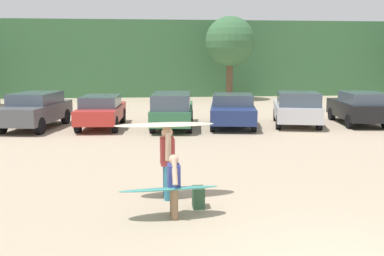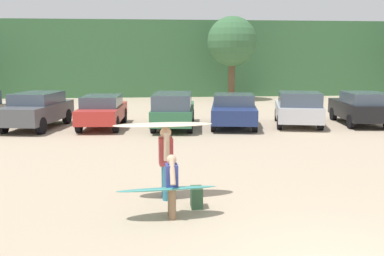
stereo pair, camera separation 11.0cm
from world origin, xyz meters
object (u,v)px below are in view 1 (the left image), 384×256
object	(u,v)px
parked_car_red	(101,110)
parked_car_silver	(297,108)
parked_car_dark_gray	(35,109)
parked_car_black	(359,107)
person_adult	(167,158)
surfboard_teal	(169,189)
parked_car_forest_green	(172,109)
backpack_dropped	(198,197)
person_child	(174,182)
surfboard_cream	(165,125)
parked_car_navy	(233,110)

from	to	relation	value
parked_car_red	parked_car_silver	bearing A→B (deg)	-88.82
parked_car_dark_gray	parked_car_red	distance (m)	2.87
parked_car_black	person_adult	size ratio (longest dim) A/B	2.59
parked_car_silver	parked_car_red	bearing A→B (deg)	101.13
parked_car_red	surfboard_teal	xyz separation A→B (m)	(2.38, -11.67, -0.18)
parked_car_silver	surfboard_teal	xyz separation A→B (m)	(-6.48, -11.24, -0.22)
parked_car_forest_green	backpack_dropped	xyz separation A→B (m)	(-0.12, -10.61, -0.61)
parked_car_silver	person_child	size ratio (longest dim) A/B	3.37
backpack_dropped	surfboard_cream	bearing A→B (deg)	134.17
parked_car_black	person_adult	bearing A→B (deg)	143.51
parked_car_forest_green	surfboard_cream	bearing A→B (deg)	-177.74
parked_car_navy	backpack_dropped	world-z (taller)	parked_car_navy
parked_car_red	surfboard_cream	world-z (taller)	surfboard_cream
parked_car_dark_gray	surfboard_cream	xyz separation A→B (m)	(5.24, -10.50, 0.84)
parked_car_black	parked_car_navy	bearing A→B (deg)	97.11
parked_car_navy	parked_car_black	size ratio (longest dim) A/B	1.02
parked_car_black	parked_car_silver	bearing A→B (deg)	98.36
parked_car_silver	person_adult	bearing A→B (deg)	161.05
parked_car_dark_gray	parked_car_silver	size ratio (longest dim) A/B	1.07
surfboard_teal	parked_car_forest_green	bearing A→B (deg)	-99.36
parked_car_red	surfboard_cream	xyz separation A→B (m)	(2.37, -10.43, 0.91)
parked_car_navy	surfboard_cream	bearing A→B (deg)	170.56
person_child	parked_car_silver	bearing A→B (deg)	-121.93
parked_car_silver	person_adult	xyz separation A→B (m)	(-6.44, -9.99, 0.11)
parked_car_silver	parked_car_black	bearing A→B (deg)	-74.48
parked_car_dark_gray	surfboard_teal	bearing A→B (deg)	-144.80
parked_car_navy	surfboard_teal	size ratio (longest dim) A/B	2.12
surfboard_cream	surfboard_teal	size ratio (longest dim) A/B	1.10
parked_car_black	person_adult	xyz separation A→B (m)	(-9.46, -10.07, 0.11)
parked_car_black	parked_car_forest_green	bearing A→B (deg)	97.82
surfboard_cream	backpack_dropped	size ratio (longest dim) A/B	4.98
surfboard_cream	surfboard_teal	distance (m)	1.65
backpack_dropped	parked_car_red	bearing A→B (deg)	105.27
parked_car_black	person_child	distance (m)	14.70
person_adult	surfboard_teal	size ratio (longest dim) A/B	0.80
surfboard_cream	person_child	bearing A→B (deg)	92.08
parked_car_silver	person_child	world-z (taller)	parked_car_silver
parked_car_silver	person_adult	size ratio (longest dim) A/B	2.64
parked_car_red	parked_car_navy	bearing A→B (deg)	-89.78
parked_car_black	person_child	world-z (taller)	parked_car_black
parked_car_dark_gray	parked_car_black	world-z (taller)	parked_car_dark_gray
parked_car_dark_gray	parked_car_red	world-z (taller)	parked_car_dark_gray
parked_car_dark_gray	parked_car_silver	distance (m)	11.75
backpack_dropped	person_adult	bearing A→B (deg)	130.88
person_adult	person_child	xyz separation A→B (m)	(0.06, -1.24, -0.20)
person_child	surfboard_cream	distance (m)	1.56
parked_car_red	person_child	xyz separation A→B (m)	(2.49, -11.65, -0.05)
parked_car_black	surfboard_teal	size ratio (longest dim) A/B	2.07
parked_car_silver	parked_car_forest_green	bearing A→B (deg)	104.71
parked_car_black	person_child	bearing A→B (deg)	146.99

